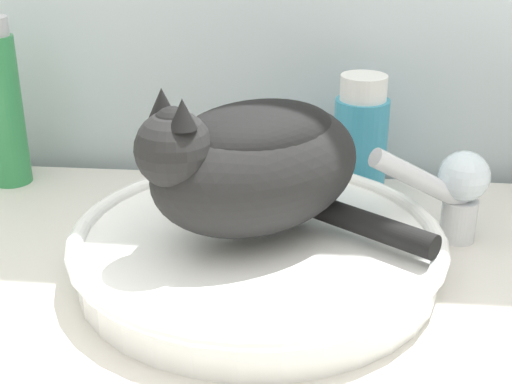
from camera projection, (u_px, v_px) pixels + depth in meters
name	position (u px, v px, depth m)	size (l,w,h in m)	color
sink_basin	(257.00, 248.00, 0.82)	(0.43, 0.43, 0.06)	white
cat	(253.00, 161.00, 0.77)	(0.34, 0.28, 0.17)	black
faucet	(455.00, 188.00, 0.87)	(0.15, 0.09, 0.14)	silver
shampoo_bottle_tall	(2.00, 105.00, 1.03)	(0.06, 0.06, 0.25)	#338C4C
mouthwash_bottle	(360.00, 140.00, 1.00)	(0.08, 0.08, 0.18)	teal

